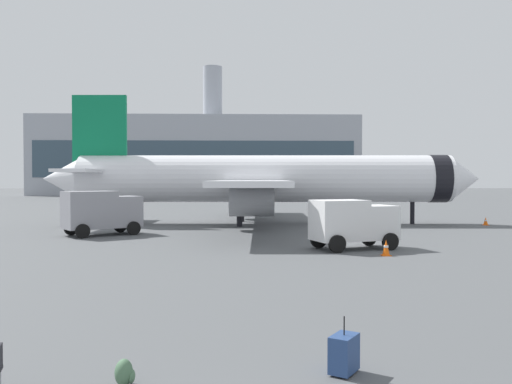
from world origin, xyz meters
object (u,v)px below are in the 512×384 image
Objects in this scene: service_truck at (101,211)px; safety_cone_far at (486,221)px; airplane_at_gate at (262,179)px; traveller_backpack at (125,373)px; cargo_van at (353,222)px; safety_cone_mid at (386,248)px; rolling_suitcase at (344,353)px.

service_truck is 7.94× the size of safety_cone_far.
airplane_at_gate is 34.91m from traveller_backpack.
cargo_van reaches higher than safety_cone_mid.
rolling_suitcase is (-17.65, -32.29, 0.07)m from safety_cone_far.
safety_cone_mid is at bearing -31.77° from service_truck.
service_truck reaches higher than safety_cone_far.
rolling_suitcase is at bearing -108.04° from safety_cone_mid.
safety_cone_mid is 18.50m from traveller_backpack.
airplane_at_gate is 18.11m from safety_cone_far.
airplane_at_gate is 54.44× the size of safety_cone_far.
service_truck is at bearing 113.24° from rolling_suitcase.
service_truck reaches higher than traveller_backpack.
rolling_suitcase is (-5.09, -15.62, 0.00)m from safety_cone_mid.
rolling_suitcase reaches higher than traveller_backpack.
airplane_at_gate is 16.60m from cargo_van.
airplane_at_gate is 6.85× the size of service_truck.
safety_cone_far is 36.80m from rolling_suitcase.
service_truck is 26.97m from traveller_backpack.
safety_cone_far is 1.37× the size of traveller_backpack.
safety_cone_far reaches higher than traveller_backpack.
traveller_backpack is (-3.98, -34.52, -3.42)m from airplane_at_gate.
cargo_van is at bearing -133.90° from safety_cone_far.
cargo_van is 20.28m from traveller_backpack.
airplane_at_gate is at bearing 104.31° from cargo_van.
service_truck is at bearing 153.53° from cargo_van.
safety_cone_mid is at bearing -66.45° from cargo_van.
airplane_at_gate reaches higher than safety_cone_far.
rolling_suitcase is at bearing -118.66° from safety_cone_far.
service_truck reaches higher than cargo_van.
cargo_van reaches higher than traveller_backpack.
rolling_suitcase is at bearing 6.61° from traveller_backpack.
airplane_at_gate is at bearing 37.87° from service_truck.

